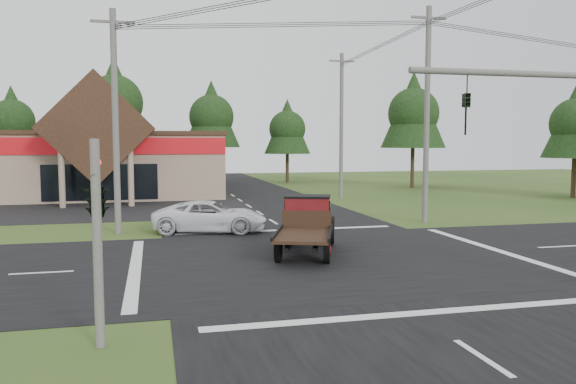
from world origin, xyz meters
name	(u,v)px	position (x,y,z in m)	size (l,w,h in m)	color
ground	(329,259)	(0.00, 0.00, 0.00)	(120.00, 120.00, 0.00)	#334D1B
road_ns	(329,259)	(0.00, 0.00, 0.01)	(12.00, 120.00, 0.02)	black
road_ew	(329,259)	(0.00, 0.00, 0.01)	(120.00, 12.00, 0.02)	black
parking_apron	(31,210)	(-14.00, 19.00, 0.01)	(28.00, 14.00, 0.02)	black
cvs_building	(34,162)	(-15.70, 29.57, 2.78)	(30.40, 18.20, 9.19)	gray
traffic_signal_corner	(96,181)	(-7.50, -7.32, 3.52)	(0.53, 2.48, 4.40)	#595651
utility_pole_nw	(115,120)	(-8.00, 8.00, 5.39)	(2.00, 0.30, 10.50)	#595651
utility_pole_ne	(427,113)	(8.00, 8.00, 5.89)	(2.00, 0.30, 11.50)	#595651
utility_pole_n	(341,125)	(8.00, 22.00, 5.74)	(2.00, 0.30, 11.20)	#595651
tree_row_b	(12,119)	(-20.00, 42.00, 6.70)	(5.60, 5.60, 10.10)	#332316
tree_row_c	(115,100)	(-10.00, 41.00, 8.72)	(7.28, 7.28, 13.13)	#332316
tree_row_d	(212,115)	(0.00, 42.00, 7.38)	(6.16, 6.16, 11.11)	#332316
tree_row_e	(287,127)	(8.00, 40.00, 6.03)	(5.04, 5.04, 9.09)	#332316
tree_side_ne	(413,111)	(18.00, 30.00, 7.38)	(6.16, 6.16, 11.11)	#332316
tree_side_e_near	(576,121)	(26.00, 18.00, 6.03)	(5.04, 5.04, 9.09)	#332316
antique_flatbed_truck	(306,226)	(-0.64, 1.02, 1.12)	(2.04, 5.35, 2.24)	#4F0B11
white_pickup	(210,216)	(-3.67, 7.48, 0.76)	(2.51, 5.44, 1.51)	white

